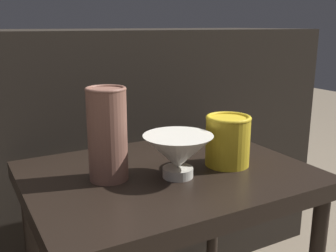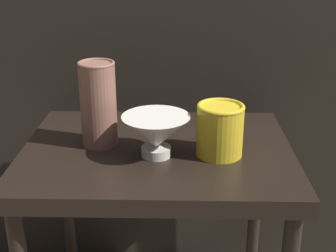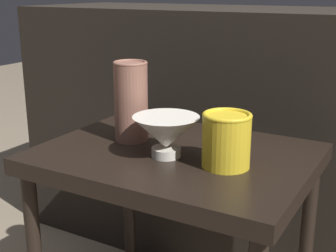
{
  "view_description": "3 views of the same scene",
  "coord_description": "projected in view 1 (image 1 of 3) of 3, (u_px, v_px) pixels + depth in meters",
  "views": [
    {
      "loc": [
        -0.41,
        -0.74,
        0.86
      ],
      "look_at": [
        -0.01,
        -0.02,
        0.65
      ],
      "focal_mm": 42.0,
      "sensor_mm": 36.0,
      "label": 1
    },
    {
      "loc": [
        0.05,
        -1.0,
        0.99
      ],
      "look_at": [
        0.03,
        -0.03,
        0.6
      ],
      "focal_mm": 50.0,
      "sensor_mm": 36.0,
      "label": 2
    },
    {
      "loc": [
        0.5,
        -0.92,
        0.91
      ],
      "look_at": [
        -0.01,
        -0.02,
        0.6
      ],
      "focal_mm": 50.0,
      "sensor_mm": 36.0,
      "label": 3
    }
  ],
  "objects": [
    {
      "name": "vase_textured_left",
      "position": [
        107.0,
        133.0,
        0.83
      ],
      "size": [
        0.09,
        0.09,
        0.2
      ],
      "color": "brown",
      "rests_on": "table"
    },
    {
      "name": "table",
      "position": [
        168.0,
        197.0,
        0.92
      ],
      "size": [
        0.63,
        0.48,
        0.54
      ],
      "color": "black",
      "rests_on": "ground_plane"
    },
    {
      "name": "couch_backdrop",
      "position": [
        94.0,
        152.0,
        1.39
      ],
      "size": [
        1.59,
        0.5,
        0.84
      ],
      "color": "black",
      "rests_on": "ground_plane"
    },
    {
      "name": "vase_colorful_right",
      "position": [
        228.0,
        140.0,
        0.92
      ],
      "size": [
        0.11,
        0.11,
        0.12
      ],
      "color": "gold",
      "rests_on": "table"
    },
    {
      "name": "bowl",
      "position": [
        177.0,
        153.0,
        0.85
      ],
      "size": [
        0.15,
        0.15,
        0.1
      ],
      "color": "silver",
      "rests_on": "table"
    }
  ]
}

